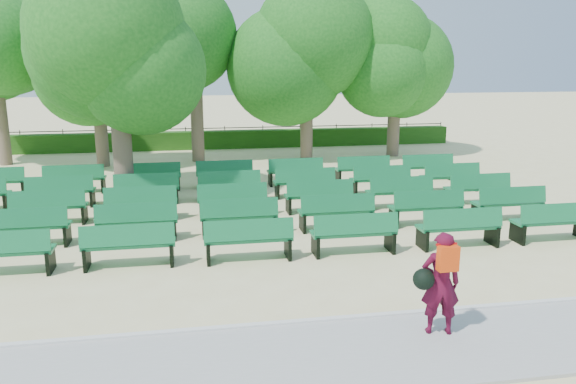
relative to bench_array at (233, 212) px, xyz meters
name	(u,v)px	position (x,y,z in m)	size (l,w,h in m)	color
ground	(224,225)	(-0.32, -0.98, -0.10)	(120.00, 120.00, 0.00)	beige
paving	(258,364)	(-0.32, -8.38, -0.07)	(30.00, 2.20, 0.06)	#A7A6A3
curb	(249,327)	(-0.32, -7.23, -0.05)	(30.00, 0.12, 0.10)	silver
hedge	(206,140)	(-0.32, 13.02, 0.35)	(26.00, 0.70, 0.90)	#225215
fence	(206,148)	(-0.32, 13.42, -0.10)	(26.00, 0.10, 1.02)	black
tree_line	(209,162)	(-0.32, 9.02, -0.10)	(21.80, 6.80, 7.04)	#226E1E
bench_array	(233,212)	(0.00, 0.00, 0.00)	(2.02, 0.75, 1.25)	#126B3B
tree_among	(116,59)	(-3.23, 2.05, 4.35)	(4.47, 4.47, 6.51)	brown
person	(439,282)	(2.67, -7.99, 0.84)	(0.84, 0.54, 1.71)	#490A20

